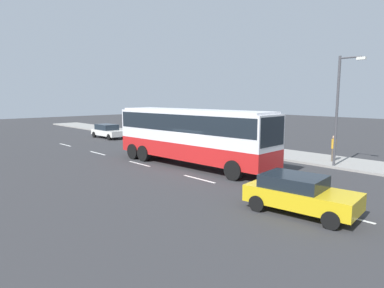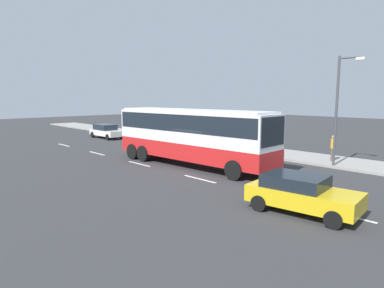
{
  "view_description": "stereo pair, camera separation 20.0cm",
  "coord_description": "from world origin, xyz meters",
  "px_view_note": "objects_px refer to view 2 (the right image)",
  "views": [
    {
      "loc": [
        14.93,
        -14.32,
        4.48
      ],
      "look_at": [
        -0.78,
        0.32,
        1.46
      ],
      "focal_mm": 31.64,
      "sensor_mm": 36.0,
      "label": 1
    },
    {
      "loc": [
        14.79,
        -14.46,
        4.48
      ],
      "look_at": [
        -0.78,
        0.32,
        1.46
      ],
      "focal_mm": 31.64,
      "sensor_mm": 36.0,
      "label": 2
    }
  ],
  "objects_px": {
    "coach_bus": "(192,131)",
    "car_yellow_taxi": "(301,193)",
    "street_lamp": "(339,104)",
    "car_white_minivan": "(106,131)",
    "pedestrian_near_curb": "(333,146)"
  },
  "relations": [
    {
      "from": "coach_bus",
      "to": "car_yellow_taxi",
      "type": "xyz_separation_m",
      "value": [
        9.43,
        -3.07,
        -1.48
      ]
    },
    {
      "from": "coach_bus",
      "to": "car_yellow_taxi",
      "type": "bearing_deg",
      "value": -20.9
    },
    {
      "from": "pedestrian_near_curb",
      "to": "street_lamp",
      "type": "distance_m",
      "value": 3.34
    },
    {
      "from": "car_white_minivan",
      "to": "street_lamp",
      "type": "xyz_separation_m",
      "value": [
        23.81,
        2.69,
        3.24
      ]
    },
    {
      "from": "coach_bus",
      "to": "street_lamp",
      "type": "xyz_separation_m",
      "value": [
        6.77,
        6.13,
        1.77
      ]
    },
    {
      "from": "car_yellow_taxi",
      "to": "pedestrian_near_curb",
      "type": "distance_m",
      "value": 11.23
    },
    {
      "from": "coach_bus",
      "to": "car_yellow_taxi",
      "type": "relative_size",
      "value": 2.76
    },
    {
      "from": "coach_bus",
      "to": "street_lamp",
      "type": "distance_m",
      "value": 9.3
    },
    {
      "from": "pedestrian_near_curb",
      "to": "street_lamp",
      "type": "bearing_deg",
      "value": -44.47
    },
    {
      "from": "car_white_minivan",
      "to": "pedestrian_near_curb",
      "type": "height_order",
      "value": "pedestrian_near_curb"
    },
    {
      "from": "car_yellow_taxi",
      "to": "car_white_minivan",
      "type": "bearing_deg",
      "value": 159.34
    },
    {
      "from": "car_white_minivan",
      "to": "street_lamp",
      "type": "distance_m",
      "value": 24.18
    },
    {
      "from": "car_white_minivan",
      "to": "car_yellow_taxi",
      "type": "height_order",
      "value": "car_white_minivan"
    },
    {
      "from": "pedestrian_near_curb",
      "to": "street_lamp",
      "type": "relative_size",
      "value": 0.26
    },
    {
      "from": "car_yellow_taxi",
      "to": "street_lamp",
      "type": "relative_size",
      "value": 0.64
    }
  ]
}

